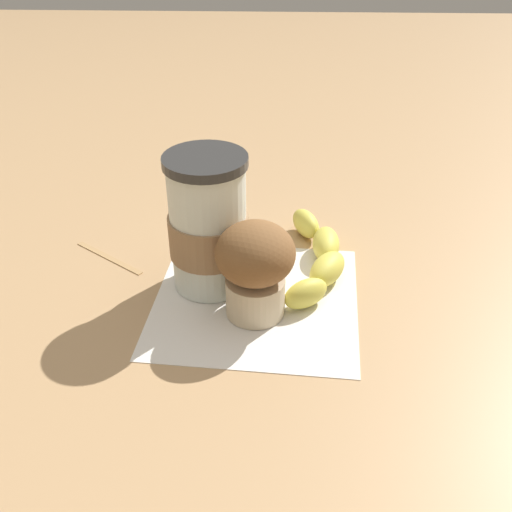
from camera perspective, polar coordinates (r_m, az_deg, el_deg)
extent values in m
plane|color=tan|center=(0.65, 0.00, -4.24)|extent=(3.00, 3.00, 0.00)
cube|color=white|center=(0.65, 0.00, -4.19)|extent=(0.23, 0.23, 0.00)
cylinder|color=silver|center=(0.64, -4.56, 2.75)|extent=(0.08, 0.08, 0.14)
cylinder|color=#2D2D2D|center=(0.60, -4.88, 9.00)|extent=(0.09, 0.09, 0.01)
cylinder|color=#997551|center=(0.64, -4.52, 2.02)|extent=(0.09, 0.09, 0.05)
cylinder|color=beige|center=(0.62, -0.51, -3.79)|extent=(0.06, 0.06, 0.04)
ellipsoid|color=brown|center=(0.59, -0.54, 0.26)|extent=(0.08, 0.08, 0.06)
ellipsoid|color=#D6CC4C|center=(0.63, 4.76, -3.57)|extent=(0.06, 0.05, 0.03)
ellipsoid|color=#D6CC4C|center=(0.67, 6.80, -1.25)|extent=(0.06, 0.07, 0.03)
ellipsoid|color=#D6CC4C|center=(0.72, 6.67, 1.14)|extent=(0.03, 0.06, 0.03)
ellipsoid|color=#D6CC4C|center=(0.76, 4.76, 3.10)|extent=(0.05, 0.06, 0.03)
cube|color=tan|center=(0.74, -13.82, -0.13)|extent=(0.09, 0.07, 0.00)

